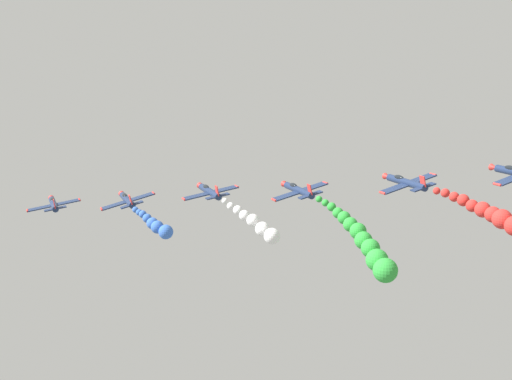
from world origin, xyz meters
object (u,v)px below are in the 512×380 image
airplane_left_inner (127,200)px  airplane_right_inner (209,191)px  airplane_lead (53,204)px  airplane_right_outer (406,182)px  airplane_left_outer (298,190)px

airplane_left_inner → airplane_right_inner: (11.78, -9.79, 2.45)m
airplane_lead → airplane_right_inner: bearing=-42.0°
airplane_right_outer → airplane_right_inner: bearing=142.4°
airplane_lead → airplane_right_inner: airplane_right_inner is taller
airplane_right_inner → airplane_left_inner: bearing=140.3°
airplane_lead → airplane_left_inner: 16.10m
airplane_right_inner → airplane_left_outer: airplane_left_outer is taller
airplane_left_inner → airplane_right_inner: size_ratio=1.00×
airplane_left_inner → airplane_left_outer: bearing=-38.0°
airplane_left_inner → airplane_right_outer: size_ratio=1.00×
airplane_left_outer → airplane_lead: bearing=139.9°
airplane_right_inner → airplane_right_outer: size_ratio=1.00×
airplane_lead → airplane_left_outer: airplane_left_outer is taller
airplane_lead → airplane_left_outer: (35.18, -29.67, 5.54)m
airplane_left_inner → airplane_right_inner: 15.52m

